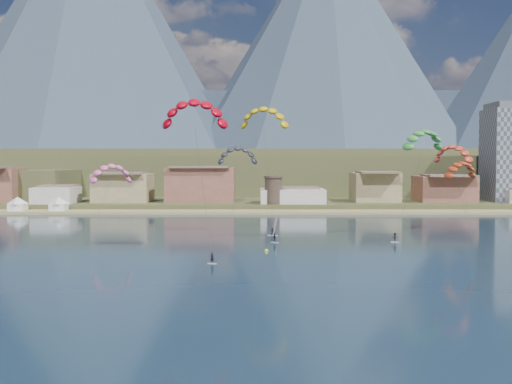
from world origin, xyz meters
TOP-DOWN VIEW (x-y plane):
  - ground at (0.00, 0.00)m, footprint 2400.00×2400.00m
  - beach at (0.00, 106.00)m, footprint 2200.00×12.00m
  - land at (0.00, 560.00)m, footprint 2200.00×900.00m
  - foothills at (22.39, 232.47)m, footprint 940.00×210.00m
  - mountain_ridge at (-14.60, 823.65)m, footprint 2060.00×480.00m
  - town at (-40.00, 122.00)m, footprint 400.00×24.00m
  - watchtower at (5.00, 114.00)m, footprint 5.82×5.82m
  - kitesurfer_red at (-10.19, 28.82)m, footprint 11.39×14.40m
  - kitesurfer_yellow at (1.63, 53.47)m, footprint 11.20×16.25m
  - kitesurfer_green at (33.65, 50.62)m, footprint 13.48×13.60m
  - distant_kite_pink at (-32.54, 63.76)m, footprint 10.43×8.21m
  - distant_kite_dark at (-3.96, 55.25)m, footprint 8.94×6.04m
  - distant_kite_orange at (38.20, 45.65)m, footprint 7.77×7.94m
  - distant_kite_red at (44.00, 58.80)m, footprint 8.79×7.38m
  - windsurfer at (3.44, 51.73)m, footprint 2.29×2.42m
  - buoy at (1.78, 29.79)m, footprint 0.64×0.64m

SIDE VIEW (x-z plane):
  - ground at x=0.00m, z-range 0.00..0.00m
  - land at x=0.00m, z-range -2.00..2.00m
  - buoy at x=1.78m, z-range -0.21..0.43m
  - beach at x=0.00m, z-range -0.20..0.70m
  - windsurfer at x=3.44m, z-range -0.69..3.07m
  - watchtower at x=5.00m, z-range 2.07..10.67m
  - town at x=-40.00m, z-range 2.00..14.00m
  - foothills at x=22.39m, z-range 0.08..18.08m
  - distant_kite_pink at x=-32.54m, z-range 4.87..21.48m
  - distant_kite_red at x=44.00m, z-range 5.52..22.43m
  - distant_kite_dark at x=-3.96m, z-range 7.13..27.02m
  - distant_kite_orange at x=38.20m, z-range 7.32..27.22m
  - kitesurfer_green at x=33.65m, z-range 8.32..31.71m
  - kitesurfer_red at x=-10.19m, z-range 10.19..37.70m
  - kitesurfer_yellow at x=1.63m, z-range 10.70..38.92m
  - mountain_ridge at x=-14.60m, z-range -49.69..350.31m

